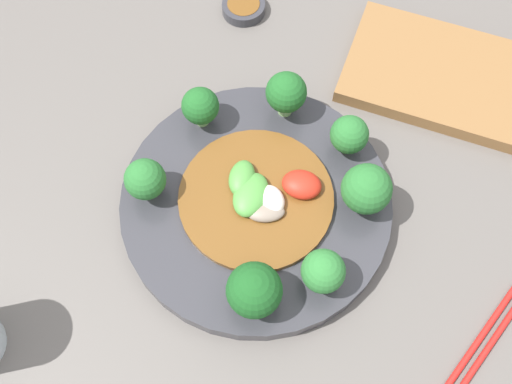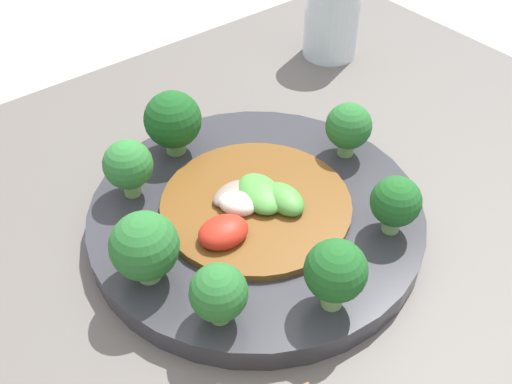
{
  "view_description": "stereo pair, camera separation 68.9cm",
  "coord_description": "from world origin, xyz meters",
  "px_view_note": "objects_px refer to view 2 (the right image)",
  "views": [
    {
      "loc": [
        0.0,
        0.33,
        1.39
      ],
      "look_at": [
        0.04,
        0.04,
        0.78
      ],
      "focal_mm": 42.0,
      "sensor_mm": 36.0,
      "label": 1
    },
    {
      "loc": [
        -0.22,
        -0.28,
        1.15
      ],
      "look_at": [
        0.04,
        0.04,
        0.78
      ],
      "focal_mm": 42.0,
      "sensor_mm": 36.0,
      "label": 2
    }
  ],
  "objects_px": {
    "broccoli_northwest": "(128,165)",
    "broccoli_west": "(145,247)",
    "broccoli_southwest": "(219,293)",
    "drinking_glass": "(333,12)",
    "plate": "(256,217)",
    "broccoli_north": "(173,120)",
    "broccoli_southeast": "(396,202)",
    "stirfry_center": "(254,205)",
    "broccoli_south": "(336,272)",
    "broccoli_east": "(349,127)"
  },
  "relations": [
    {
      "from": "broccoli_northwest",
      "to": "broccoli_west",
      "type": "bearing_deg",
      "value": -112.15
    },
    {
      "from": "broccoli_southwest",
      "to": "drinking_glass",
      "type": "bearing_deg",
      "value": 36.07
    },
    {
      "from": "plate",
      "to": "broccoli_north",
      "type": "bearing_deg",
      "value": 96.06
    },
    {
      "from": "broccoli_southeast",
      "to": "stirfry_center",
      "type": "distance_m",
      "value": 0.13
    },
    {
      "from": "plate",
      "to": "broccoli_southwest",
      "type": "distance_m",
      "value": 0.14
    },
    {
      "from": "plate",
      "to": "drinking_glass",
      "type": "distance_m",
      "value": 0.35
    },
    {
      "from": "broccoli_south",
      "to": "broccoli_east",
      "type": "relative_size",
      "value": 1.11
    },
    {
      "from": "broccoli_west",
      "to": "plate",
      "type": "bearing_deg",
      "value": 4.72
    },
    {
      "from": "broccoli_southwest",
      "to": "broccoli_southeast",
      "type": "relative_size",
      "value": 0.95
    },
    {
      "from": "broccoli_north",
      "to": "drinking_glass",
      "type": "bearing_deg",
      "value": 14.96
    },
    {
      "from": "broccoli_south",
      "to": "stirfry_center",
      "type": "height_order",
      "value": "broccoli_south"
    },
    {
      "from": "broccoli_southwest",
      "to": "broccoli_east",
      "type": "height_order",
      "value": "broccoli_east"
    },
    {
      "from": "broccoli_west",
      "to": "drinking_glass",
      "type": "distance_m",
      "value": 0.46
    },
    {
      "from": "broccoli_southwest",
      "to": "broccoli_east",
      "type": "distance_m",
      "value": 0.24
    },
    {
      "from": "drinking_glass",
      "to": "broccoli_northwest",
      "type": "bearing_deg",
      "value": -163.38
    },
    {
      "from": "broccoli_southeast",
      "to": "broccoli_east",
      "type": "bearing_deg",
      "value": 66.43
    },
    {
      "from": "plate",
      "to": "broccoli_east",
      "type": "xyz_separation_m",
      "value": [
        0.12,
        0.01,
        0.05
      ]
    },
    {
      "from": "broccoli_southwest",
      "to": "broccoli_southeast",
      "type": "bearing_deg",
      "value": -5.32
    },
    {
      "from": "drinking_glass",
      "to": "broccoli_west",
      "type": "bearing_deg",
      "value": -152.78
    },
    {
      "from": "broccoli_north",
      "to": "broccoli_south",
      "type": "distance_m",
      "value": 0.24
    },
    {
      "from": "broccoli_southwest",
      "to": "broccoli_southeast",
      "type": "height_order",
      "value": "broccoli_southeast"
    },
    {
      "from": "broccoli_north",
      "to": "broccoli_east",
      "type": "bearing_deg",
      "value": -39.6
    },
    {
      "from": "broccoli_southeast",
      "to": "broccoli_west",
      "type": "bearing_deg",
      "value": 156.36
    },
    {
      "from": "broccoli_north",
      "to": "broccoli_southwest",
      "type": "height_order",
      "value": "broccoli_north"
    },
    {
      "from": "broccoli_east",
      "to": "stirfry_center",
      "type": "relative_size",
      "value": 0.33
    },
    {
      "from": "drinking_glass",
      "to": "broccoli_south",
      "type": "bearing_deg",
      "value": -133.33
    },
    {
      "from": "plate",
      "to": "broccoli_northwest",
      "type": "relative_size",
      "value": 5.31
    },
    {
      "from": "broccoli_southeast",
      "to": "stirfry_center",
      "type": "xyz_separation_m",
      "value": [
        -0.08,
        0.1,
        -0.03
      ]
    },
    {
      "from": "broccoli_north",
      "to": "broccoli_west",
      "type": "height_order",
      "value": "broccoli_north"
    },
    {
      "from": "plate",
      "to": "stirfry_center",
      "type": "bearing_deg",
      "value": -153.31
    },
    {
      "from": "broccoli_north",
      "to": "broccoli_west",
      "type": "distance_m",
      "value": 0.17
    },
    {
      "from": "stirfry_center",
      "to": "broccoli_west",
      "type": "bearing_deg",
      "value": -176.14
    },
    {
      "from": "broccoli_southwest",
      "to": "stirfry_center",
      "type": "distance_m",
      "value": 0.13
    },
    {
      "from": "broccoli_southeast",
      "to": "broccoli_southwest",
      "type": "bearing_deg",
      "value": 174.68
    },
    {
      "from": "broccoli_southwest",
      "to": "drinking_glass",
      "type": "height_order",
      "value": "drinking_glass"
    },
    {
      "from": "broccoli_southwest",
      "to": "stirfry_center",
      "type": "relative_size",
      "value": 0.3
    },
    {
      "from": "stirfry_center",
      "to": "broccoli_east",
      "type": "bearing_deg",
      "value": 3.85
    },
    {
      "from": "broccoli_northwest",
      "to": "stirfry_center",
      "type": "distance_m",
      "value": 0.12
    },
    {
      "from": "broccoli_northwest",
      "to": "broccoli_southeast",
      "type": "relative_size",
      "value": 1.04
    },
    {
      "from": "plate",
      "to": "broccoli_east",
      "type": "bearing_deg",
      "value": 3.01
    },
    {
      "from": "broccoli_south",
      "to": "broccoli_northwest",
      "type": "bearing_deg",
      "value": 105.59
    },
    {
      "from": "broccoli_southeast",
      "to": "drinking_glass",
      "type": "relative_size",
      "value": 0.47
    },
    {
      "from": "plate",
      "to": "broccoli_north",
      "type": "height_order",
      "value": "broccoli_north"
    },
    {
      "from": "broccoli_east",
      "to": "drinking_glass",
      "type": "bearing_deg",
      "value": 50.13
    },
    {
      "from": "plate",
      "to": "broccoli_southeast",
      "type": "relative_size",
      "value": 5.52
    },
    {
      "from": "broccoli_north",
      "to": "broccoli_northwest",
      "type": "xyz_separation_m",
      "value": [
        -0.07,
        -0.03,
        -0.0
      ]
    },
    {
      "from": "broccoli_east",
      "to": "plate",
      "type": "bearing_deg",
      "value": -176.99
    },
    {
      "from": "broccoli_west",
      "to": "broccoli_northwest",
      "type": "distance_m",
      "value": 0.11
    },
    {
      "from": "broccoli_west",
      "to": "stirfry_center",
      "type": "xyz_separation_m",
      "value": [
        0.12,
        0.01,
        -0.03
      ]
    },
    {
      "from": "broccoli_north",
      "to": "broccoli_east",
      "type": "height_order",
      "value": "broccoli_north"
    }
  ]
}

